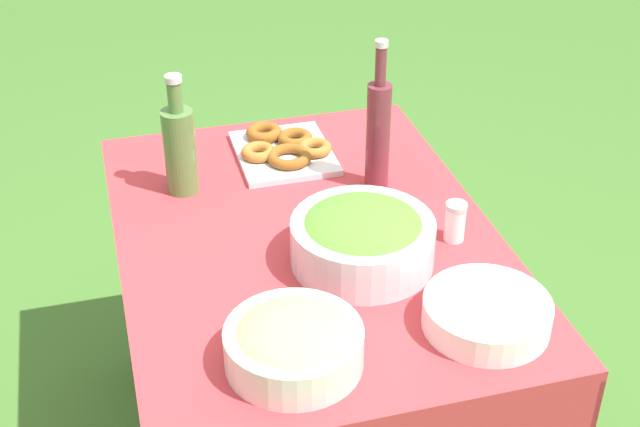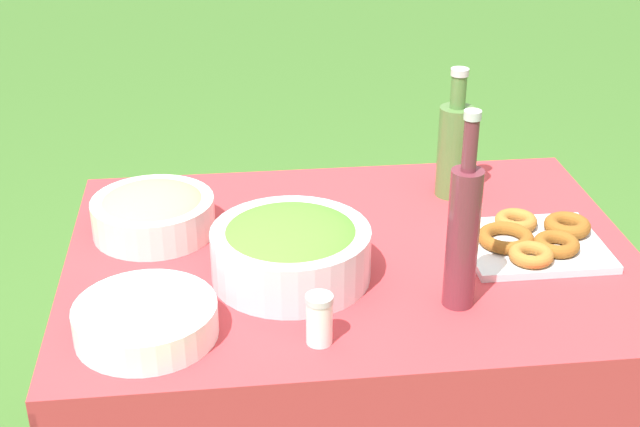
{
  "view_description": "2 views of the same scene",
  "coord_description": "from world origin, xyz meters",
  "px_view_note": "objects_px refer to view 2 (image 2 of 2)",
  "views": [
    {
      "loc": [
        1.61,
        -0.41,
        1.86
      ],
      "look_at": [
        0.04,
        0.02,
        0.82
      ],
      "focal_mm": 50.0,
      "sensor_mm": 36.0,
      "label": 1
    },
    {
      "loc": [
        0.25,
        1.57,
        1.62
      ],
      "look_at": [
        0.07,
        0.03,
        0.84
      ],
      "focal_mm": 50.0,
      "sensor_mm": 36.0,
      "label": 2
    }
  ],
  "objects_px": {
    "salad_bowl": "(291,248)",
    "olive_oil_bottle": "(454,147)",
    "wine_bottle": "(463,232)",
    "plate_stack": "(146,320)",
    "pasta_bowl": "(153,212)",
    "donut_platter": "(533,240)"
  },
  "relations": [
    {
      "from": "salad_bowl",
      "to": "olive_oil_bottle",
      "type": "height_order",
      "value": "olive_oil_bottle"
    },
    {
      "from": "wine_bottle",
      "to": "plate_stack",
      "type": "bearing_deg",
      "value": 3.81
    },
    {
      "from": "salad_bowl",
      "to": "wine_bottle",
      "type": "height_order",
      "value": "wine_bottle"
    },
    {
      "from": "pasta_bowl",
      "to": "olive_oil_bottle",
      "type": "relative_size",
      "value": 0.85
    },
    {
      "from": "pasta_bowl",
      "to": "olive_oil_bottle",
      "type": "xyz_separation_m",
      "value": [
        -0.67,
        -0.11,
        0.07
      ]
    },
    {
      "from": "plate_stack",
      "to": "olive_oil_bottle",
      "type": "bearing_deg",
      "value": -143.35
    },
    {
      "from": "salad_bowl",
      "to": "donut_platter",
      "type": "relative_size",
      "value": 1.05
    },
    {
      "from": "donut_platter",
      "to": "salad_bowl",
      "type": "bearing_deg",
      "value": 6.08
    },
    {
      "from": "pasta_bowl",
      "to": "wine_bottle",
      "type": "distance_m",
      "value": 0.67
    },
    {
      "from": "donut_platter",
      "to": "wine_bottle",
      "type": "xyz_separation_m",
      "value": [
        0.21,
        0.18,
        0.13
      ]
    },
    {
      "from": "salad_bowl",
      "to": "wine_bottle",
      "type": "relative_size",
      "value": 0.82
    },
    {
      "from": "plate_stack",
      "to": "wine_bottle",
      "type": "xyz_separation_m",
      "value": [
        -0.56,
        -0.04,
        0.12
      ]
    },
    {
      "from": "pasta_bowl",
      "to": "donut_platter",
      "type": "height_order",
      "value": "pasta_bowl"
    },
    {
      "from": "olive_oil_bottle",
      "to": "wine_bottle",
      "type": "relative_size",
      "value": 0.8
    },
    {
      "from": "wine_bottle",
      "to": "pasta_bowl",
      "type": "bearing_deg",
      "value": -31.43
    },
    {
      "from": "plate_stack",
      "to": "wine_bottle",
      "type": "distance_m",
      "value": 0.58
    },
    {
      "from": "plate_stack",
      "to": "wine_bottle",
      "type": "height_order",
      "value": "wine_bottle"
    },
    {
      "from": "olive_oil_bottle",
      "to": "pasta_bowl",
      "type": "bearing_deg",
      "value": 9.37
    },
    {
      "from": "salad_bowl",
      "to": "plate_stack",
      "type": "distance_m",
      "value": 0.32
    },
    {
      "from": "donut_platter",
      "to": "plate_stack",
      "type": "relative_size",
      "value": 1.17
    },
    {
      "from": "pasta_bowl",
      "to": "wine_bottle",
      "type": "height_order",
      "value": "wine_bottle"
    },
    {
      "from": "donut_platter",
      "to": "olive_oil_bottle",
      "type": "distance_m",
      "value": 0.31
    }
  ]
}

